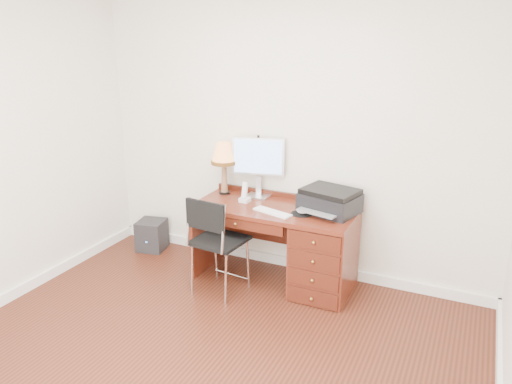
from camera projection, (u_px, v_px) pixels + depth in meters
The scene contains 12 objects.
ground at pixel (199, 363), 3.64m from camera, with size 4.00×4.00×0.00m, color #38160C.
room_shell at pixel (238, 314), 4.17m from camera, with size 4.00×4.00×4.00m.
desk at pixel (306, 246), 4.59m from camera, with size 1.50×0.67×0.75m.
monitor at pixel (259, 160), 4.81m from camera, with size 0.51×0.21×0.59m.
keyboard at pixel (272, 212), 4.47m from camera, with size 0.38×0.11×0.01m, color white.
mouse_pad at pixel (302, 213), 4.44m from camera, with size 0.20×0.20×0.04m.
printer at pixel (330, 201), 4.47m from camera, with size 0.56×0.48×0.22m.
leg_lamp at pixel (224, 157), 4.89m from camera, with size 0.25×0.25×0.52m.
phone at pixel (245, 196), 4.74m from camera, with size 0.10×0.10×0.19m.
pen_cup at pixel (321, 204), 4.57m from camera, with size 0.08×0.08×0.09m, color black.
chair at pixel (216, 236), 4.45m from camera, with size 0.48×0.48×0.93m.
equipment_box at pixel (152, 235), 5.48m from camera, with size 0.28×0.28×0.33m, color black.
Camera 1 is at (1.68, -2.61, 2.31)m, focal length 35.00 mm.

